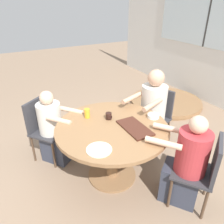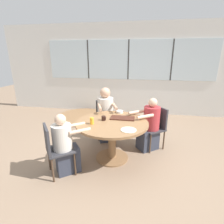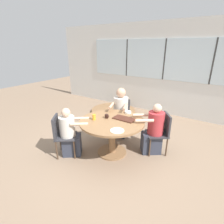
{
  "view_description": "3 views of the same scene",
  "coord_description": "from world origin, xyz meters",
  "px_view_note": "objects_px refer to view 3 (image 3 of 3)",
  "views": [
    {
      "loc": [
        1.83,
        -0.99,
        2.02
      ],
      "look_at": [
        0.0,
        0.0,
        0.91
      ],
      "focal_mm": 35.0,
      "sensor_mm": 36.0,
      "label": 1
    },
    {
      "loc": [
        0.52,
        -2.82,
        1.84
      ],
      "look_at": [
        0.0,
        0.0,
        0.91
      ],
      "focal_mm": 28.0,
      "sensor_mm": 36.0,
      "label": 2
    },
    {
      "loc": [
        1.76,
        -2.6,
        2.12
      ],
      "look_at": [
        0.0,
        0.0,
        0.91
      ],
      "focal_mm": 28.0,
      "sensor_mm": 36.0,
      "label": 3
    }
  ],
  "objects_px": {
    "coffee_mug": "(107,116)",
    "chair_for_woman_green_shirt": "(61,132)",
    "person_man_teal_shirt": "(153,131)",
    "folded_table_stack": "(113,111)",
    "chair_for_man_blue_shirt": "(122,113)",
    "bowl_white_shallow": "(128,112)",
    "chair_for_man_teal_shirt": "(162,130)",
    "juice_glass": "(94,117)",
    "person_woman_green_shirt": "(70,135)",
    "person_man_blue_shirt": "(120,115)"
  },
  "relations": [
    {
      "from": "coffee_mug",
      "to": "chair_for_woman_green_shirt",
      "type": "bearing_deg",
      "value": -134.0
    },
    {
      "from": "person_man_teal_shirt",
      "to": "folded_table_stack",
      "type": "bearing_deg",
      "value": 16.27
    },
    {
      "from": "chair_for_man_blue_shirt",
      "to": "bowl_white_shallow",
      "type": "xyz_separation_m",
      "value": [
        0.41,
        -0.42,
        0.25
      ]
    },
    {
      "from": "chair_for_man_blue_shirt",
      "to": "chair_for_man_teal_shirt",
      "type": "height_order",
      "value": "same"
    },
    {
      "from": "chair_for_man_blue_shirt",
      "to": "person_man_teal_shirt",
      "type": "distance_m",
      "value": 1.12
    },
    {
      "from": "chair_for_woman_green_shirt",
      "to": "coffee_mug",
      "type": "distance_m",
      "value": 0.96
    },
    {
      "from": "chair_for_woman_green_shirt",
      "to": "coffee_mug",
      "type": "relative_size",
      "value": 10.52
    },
    {
      "from": "coffee_mug",
      "to": "juice_glass",
      "type": "distance_m",
      "value": 0.26
    },
    {
      "from": "person_woman_green_shirt",
      "to": "person_man_blue_shirt",
      "type": "xyz_separation_m",
      "value": [
        0.38,
        1.31,
        0.08
      ]
    },
    {
      "from": "chair_for_man_blue_shirt",
      "to": "person_woman_green_shirt",
      "type": "bearing_deg",
      "value": 57.65
    },
    {
      "from": "chair_for_man_teal_shirt",
      "to": "person_man_teal_shirt",
      "type": "bearing_deg",
      "value": 90.0
    },
    {
      "from": "person_woman_green_shirt",
      "to": "person_man_teal_shirt",
      "type": "height_order",
      "value": "person_man_teal_shirt"
    },
    {
      "from": "coffee_mug",
      "to": "bowl_white_shallow",
      "type": "relative_size",
      "value": 0.58
    },
    {
      "from": "chair_for_man_teal_shirt",
      "to": "juice_glass",
      "type": "height_order",
      "value": "chair_for_man_teal_shirt"
    },
    {
      "from": "juice_glass",
      "to": "chair_for_man_teal_shirt",
      "type": "bearing_deg",
      "value": 34.24
    },
    {
      "from": "person_woman_green_shirt",
      "to": "juice_glass",
      "type": "bearing_deg",
      "value": 97.27
    },
    {
      "from": "person_man_blue_shirt",
      "to": "folded_table_stack",
      "type": "xyz_separation_m",
      "value": [
        -1.01,
        1.21,
        -0.48
      ]
    },
    {
      "from": "chair_for_woman_green_shirt",
      "to": "person_woman_green_shirt",
      "type": "relative_size",
      "value": 0.84
    },
    {
      "from": "person_man_teal_shirt",
      "to": "coffee_mug",
      "type": "relative_size",
      "value": 13.16
    },
    {
      "from": "bowl_white_shallow",
      "to": "person_man_blue_shirt",
      "type": "bearing_deg",
      "value": 143.29
    },
    {
      "from": "person_man_teal_shirt",
      "to": "bowl_white_shallow",
      "type": "xyz_separation_m",
      "value": [
        -0.62,
        0.03,
        0.28
      ]
    },
    {
      "from": "person_woman_green_shirt",
      "to": "juice_glass",
      "type": "distance_m",
      "value": 0.6
    },
    {
      "from": "person_woman_green_shirt",
      "to": "person_man_blue_shirt",
      "type": "relative_size",
      "value": 0.85
    },
    {
      "from": "person_woman_green_shirt",
      "to": "person_man_teal_shirt",
      "type": "distance_m",
      "value": 1.68
    },
    {
      "from": "chair_for_man_teal_shirt",
      "to": "folded_table_stack",
      "type": "height_order",
      "value": "chair_for_man_teal_shirt"
    },
    {
      "from": "person_man_teal_shirt",
      "to": "juice_glass",
      "type": "relative_size",
      "value": 9.29
    },
    {
      "from": "person_woman_green_shirt",
      "to": "folded_table_stack",
      "type": "distance_m",
      "value": 2.63
    },
    {
      "from": "juice_glass",
      "to": "person_woman_green_shirt",
      "type": "bearing_deg",
      "value": -134.93
    },
    {
      "from": "chair_for_woman_green_shirt",
      "to": "juice_glass",
      "type": "height_order",
      "value": "chair_for_woman_green_shirt"
    },
    {
      "from": "chair_for_man_teal_shirt",
      "to": "person_man_blue_shirt",
      "type": "bearing_deg",
      "value": 43.69
    },
    {
      "from": "chair_for_man_blue_shirt",
      "to": "person_man_blue_shirt",
      "type": "height_order",
      "value": "person_man_blue_shirt"
    },
    {
      "from": "bowl_white_shallow",
      "to": "folded_table_stack",
      "type": "height_order",
      "value": "bowl_white_shallow"
    },
    {
      "from": "chair_for_man_blue_shirt",
      "to": "person_woman_green_shirt",
      "type": "height_order",
      "value": "person_woman_green_shirt"
    },
    {
      "from": "person_man_teal_shirt",
      "to": "bowl_white_shallow",
      "type": "bearing_deg",
      "value": 50.74
    },
    {
      "from": "person_man_teal_shirt",
      "to": "coffee_mug",
      "type": "xyz_separation_m",
      "value": [
        -0.84,
        -0.46,
        0.3
      ]
    },
    {
      "from": "chair_for_woman_green_shirt",
      "to": "person_woman_green_shirt",
      "type": "distance_m",
      "value": 0.18
    },
    {
      "from": "juice_glass",
      "to": "bowl_white_shallow",
      "type": "height_order",
      "value": "juice_glass"
    },
    {
      "from": "chair_for_woman_green_shirt",
      "to": "person_woman_green_shirt",
      "type": "height_order",
      "value": "person_woman_green_shirt"
    },
    {
      "from": "chair_for_woman_green_shirt",
      "to": "folded_table_stack",
      "type": "xyz_separation_m",
      "value": [
        -0.51,
        2.62,
        -0.46
      ]
    },
    {
      "from": "chair_for_man_blue_shirt",
      "to": "bowl_white_shallow",
      "type": "distance_m",
      "value": 0.63
    },
    {
      "from": "coffee_mug",
      "to": "folded_table_stack",
      "type": "xyz_separation_m",
      "value": [
        -1.15,
        1.96,
        -0.73
      ]
    },
    {
      "from": "chair_for_man_teal_shirt",
      "to": "person_woman_green_shirt",
      "type": "height_order",
      "value": "person_woman_green_shirt"
    },
    {
      "from": "chair_for_man_blue_shirt",
      "to": "juice_glass",
      "type": "height_order",
      "value": "chair_for_man_blue_shirt"
    },
    {
      "from": "chair_for_man_blue_shirt",
      "to": "juice_glass",
      "type": "distance_m",
      "value": 1.15
    },
    {
      "from": "bowl_white_shallow",
      "to": "chair_for_man_blue_shirt",
      "type": "bearing_deg",
      "value": 134.25
    },
    {
      "from": "person_man_blue_shirt",
      "to": "coffee_mug",
      "type": "height_order",
      "value": "person_man_blue_shirt"
    },
    {
      "from": "bowl_white_shallow",
      "to": "folded_table_stack",
      "type": "xyz_separation_m",
      "value": [
        -1.36,
        1.47,
        -0.71
      ]
    },
    {
      "from": "chair_for_woman_green_shirt",
      "to": "coffee_mug",
      "type": "bearing_deg",
      "value": 98.2
    },
    {
      "from": "person_man_blue_shirt",
      "to": "chair_for_woman_green_shirt",
      "type": "bearing_deg",
      "value": 50.05
    },
    {
      "from": "chair_for_man_blue_shirt",
      "to": "person_man_teal_shirt",
      "type": "relative_size",
      "value": 0.8
    }
  ]
}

